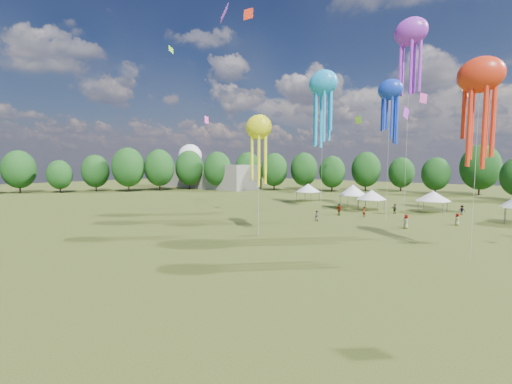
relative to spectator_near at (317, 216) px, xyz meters
The scene contains 9 objects.
ground 37.40m from the spectator_near, 76.65° to the right, with size 300.00×300.00×0.00m, color #384416.
spectator_near is the anchor object (origin of this frame).
spectators_far 18.08m from the spectator_near, 45.53° to the left, with size 30.20×21.88×1.84m.
festival_tents 18.74m from the spectator_near, 79.53° to the left, with size 41.78×10.52×4.39m.
show_kites 25.48m from the spectator_near, 30.57° to the left, with size 38.50×28.63×32.33m.
small_kites 30.54m from the spectator_near, 39.05° to the left, with size 73.04×56.76×44.65m.
treeline 27.18m from the spectator_near, 79.66° to the left, with size 201.57×95.24×13.43m.
hangar 72.76m from the spectator_near, 150.66° to the left, with size 40.00×12.00×8.00m, color gray.
radome 90.09m from the spectator_near, 152.33° to the left, with size 9.00×9.00×16.00m.
Camera 1 is at (14.78, -5.85, 8.31)m, focal length 23.14 mm.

